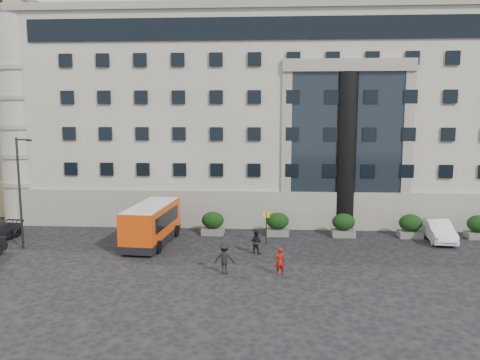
# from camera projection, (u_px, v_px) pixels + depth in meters

# --- Properties ---
(ground) EXTENTS (120.00, 120.00, 0.00)m
(ground) POSITION_uv_depth(u_px,v_px,m) (180.00, 265.00, 30.06)
(ground) COLOR black
(ground) RESTS_ON ground
(civic_building) EXTENTS (44.00, 24.00, 18.00)m
(civic_building) POSITION_uv_depth(u_px,v_px,m) (272.00, 120.00, 50.20)
(civic_building) COLOR #9F988C
(civic_building) RESTS_ON ground
(entrance_column) EXTENTS (1.80, 1.80, 13.00)m
(entrance_column) POSITION_uv_depth(u_px,v_px,m) (346.00, 152.00, 38.63)
(entrance_column) COLOR black
(entrance_column) RESTS_ON ground
(apartment_far) EXTENTS (13.00, 13.00, 22.00)m
(apartment_far) POSITION_uv_depth(u_px,v_px,m) (43.00, 105.00, 67.67)
(apartment_far) COLOR #7F644A
(apartment_far) RESTS_ON ground
(hedge_a) EXTENTS (1.80, 1.26, 1.84)m
(hedge_a) POSITION_uv_depth(u_px,v_px,m) (149.00, 222.00, 37.87)
(hedge_a) COLOR #545452
(hedge_a) RESTS_ON ground
(hedge_b) EXTENTS (1.80, 1.26, 1.84)m
(hedge_b) POSITION_uv_depth(u_px,v_px,m) (213.00, 223.00, 37.57)
(hedge_b) COLOR #545452
(hedge_b) RESTS_ON ground
(hedge_c) EXTENTS (1.80, 1.26, 1.84)m
(hedge_c) POSITION_uv_depth(u_px,v_px,m) (278.00, 224.00, 37.26)
(hedge_c) COLOR #545452
(hedge_c) RESTS_ON ground
(hedge_d) EXTENTS (1.80, 1.26, 1.84)m
(hedge_d) POSITION_uv_depth(u_px,v_px,m) (343.00, 225.00, 36.96)
(hedge_d) COLOR #545452
(hedge_d) RESTS_ON ground
(hedge_e) EXTENTS (1.80, 1.26, 1.84)m
(hedge_e) POSITION_uv_depth(u_px,v_px,m) (410.00, 226.00, 36.65)
(hedge_e) COLOR #545452
(hedge_e) RESTS_ON ground
(hedge_f) EXTENTS (1.80, 1.26, 1.84)m
(hedge_f) POSITION_uv_depth(u_px,v_px,m) (479.00, 227.00, 36.35)
(hedge_f) COLOR #545452
(hedge_f) RESTS_ON ground
(street_lamp) EXTENTS (1.16, 0.18, 8.00)m
(street_lamp) POSITION_uv_depth(u_px,v_px,m) (20.00, 189.00, 33.12)
(street_lamp) COLOR #262628
(street_lamp) RESTS_ON ground
(bus_stop_sign) EXTENTS (0.50, 0.08, 2.52)m
(bus_stop_sign) POSITION_uv_depth(u_px,v_px,m) (266.00, 222.00, 34.44)
(bus_stop_sign) COLOR #262628
(bus_stop_sign) RESTS_ON ground
(minibus) EXTENTS (3.13, 7.28, 2.97)m
(minibus) POSITION_uv_depth(u_px,v_px,m) (152.00, 222.00, 34.73)
(minibus) COLOR #D23E09
(minibus) RESTS_ON ground
(red_truck) EXTENTS (2.56, 5.30, 2.83)m
(red_truck) POSITION_uv_depth(u_px,v_px,m) (36.00, 197.00, 46.69)
(red_truck) COLOR maroon
(red_truck) RESTS_ON ground
(parked_car_d) EXTENTS (2.95, 5.18, 1.36)m
(parked_car_d) POSITION_uv_depth(u_px,v_px,m) (44.00, 204.00, 46.69)
(parked_car_d) COLOR black
(parked_car_d) RESTS_ON ground
(white_taxi) EXTENTS (2.02, 4.95, 1.59)m
(white_taxi) POSITION_uv_depth(u_px,v_px,m) (438.00, 230.00, 35.77)
(white_taxi) COLOR white
(white_taxi) RESTS_ON ground
(pedestrian_a) EXTENTS (0.71, 0.56, 1.71)m
(pedestrian_a) POSITION_uv_depth(u_px,v_px,m) (280.00, 261.00, 28.03)
(pedestrian_a) COLOR maroon
(pedestrian_a) RESTS_ON ground
(pedestrian_b) EXTENTS (1.00, 0.92, 1.65)m
(pedestrian_b) POSITION_uv_depth(u_px,v_px,m) (256.00, 242.00, 32.42)
(pedestrian_b) COLOR black
(pedestrian_b) RESTS_ON ground
(pedestrian_c) EXTENTS (1.26, 0.75, 1.92)m
(pedestrian_c) POSITION_uv_depth(u_px,v_px,m) (224.00, 258.00, 28.28)
(pedestrian_c) COLOR black
(pedestrian_c) RESTS_ON ground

